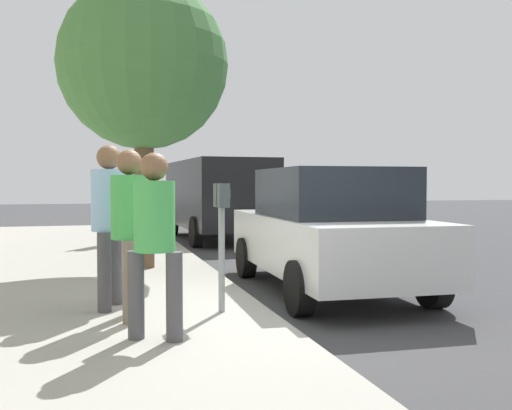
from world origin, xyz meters
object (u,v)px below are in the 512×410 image
object	(u,v)px
parked_van_far	(217,194)
pedestrian_at_meter	(130,220)
street_tree	(143,66)
traffic_signal	(147,144)
parking_meter	(222,219)
pedestrian_bystander	(155,232)
parking_officer	(109,211)
parked_sedan_near	(328,230)

from	to	relation	value
parked_van_far	pedestrian_at_meter	bearing A→B (deg)	163.13
street_tree	traffic_signal	distance (m)	5.42
parking_meter	pedestrian_at_meter	distance (m)	0.99
pedestrian_at_meter	pedestrian_bystander	xyz separation A→B (m)	(-0.87, -0.17, -0.06)
parking_meter	parking_officer	distance (m)	1.29
pedestrian_at_meter	parking_officer	bearing A→B (deg)	111.17
pedestrian_bystander	parked_van_far	world-z (taller)	parked_van_far
traffic_signal	pedestrian_bystander	bearing A→B (deg)	175.55
parking_meter	parked_van_far	size ratio (longest dim) A/B	0.27
traffic_signal	pedestrian_at_meter	bearing A→B (deg)	174.04
parking_meter	parked_sedan_near	size ratio (longest dim) A/B	0.32
parked_sedan_near	traffic_signal	size ratio (longest dim) A/B	1.24
parking_meter	parking_officer	xyz separation A→B (m)	(0.53, 1.17, 0.08)
parking_meter	street_tree	world-z (taller)	street_tree
pedestrian_bystander	street_tree	bearing A→B (deg)	24.57
street_tree	pedestrian_bystander	bearing A→B (deg)	176.57
parked_van_far	parking_officer	bearing A→B (deg)	160.97
parking_meter	parked_van_far	bearing A→B (deg)	-11.37
pedestrian_at_meter	parked_van_far	world-z (taller)	parked_van_far
pedestrian_bystander	parked_sedan_near	distance (m)	3.69
street_tree	traffic_signal	size ratio (longest dim) A/B	1.33
pedestrian_bystander	street_tree	distance (m)	5.12
parking_meter	pedestrian_at_meter	size ratio (longest dim) A/B	0.80
traffic_signal	parked_sedan_near	bearing A→B (deg)	-165.20
pedestrian_at_meter	street_tree	xyz separation A→B (m)	(3.66, -0.44, 2.32)
parking_officer	pedestrian_bystander	bearing A→B (deg)	-57.31
street_tree	parking_meter	bearing A→B (deg)	-171.38
pedestrian_at_meter	parked_van_far	distance (m)	9.94
pedestrian_bystander	parked_van_far	xyz separation A→B (m)	(10.38, -2.71, 0.13)
pedestrian_bystander	parking_officer	size ratio (longest dim) A/B	0.92
parked_sedan_near	parked_van_far	xyz separation A→B (m)	(7.90, -0.00, 0.36)
parking_officer	parked_van_far	size ratio (longest dim) A/B	0.35
parking_meter	parking_officer	world-z (taller)	parking_officer
parked_sedan_near	street_tree	size ratio (longest dim) A/B	0.93
pedestrian_at_meter	pedestrian_bystander	bearing A→B (deg)	-75.19
parking_officer	parked_van_far	bearing A→B (deg)	89.97
parked_sedan_near	parking_officer	bearing A→B (deg)	108.23
pedestrian_bystander	street_tree	xyz separation A→B (m)	(4.53, -0.27, 2.37)
parking_meter	parking_officer	bearing A→B (deg)	65.63
parked_van_far	street_tree	world-z (taller)	street_tree
pedestrian_bystander	street_tree	size ratio (longest dim) A/B	0.35
parked_sedan_near	traffic_signal	distance (m)	7.80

